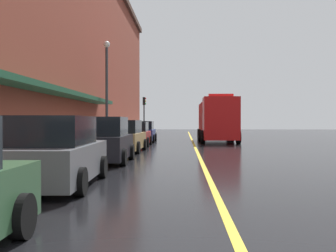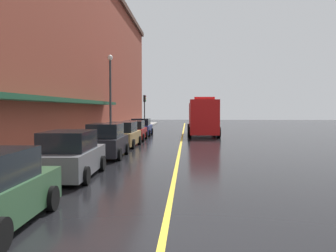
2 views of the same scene
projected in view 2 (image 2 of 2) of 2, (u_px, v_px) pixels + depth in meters
The scene contains 15 objects.
ground_plane at pixel (182, 139), 31.91m from camera, with size 112.00×112.00×0.00m, color black.
sidewalk_left at pixel (112, 137), 32.24m from camera, with size 2.40×70.00×0.15m, color gray.
lane_center_stripe at pixel (182, 139), 31.91m from camera, with size 0.16×70.00×0.01m, color gold.
brick_building_left at pixel (47, 48), 31.16m from camera, with size 9.46×64.00×15.60m.
parked_car_1 at pixel (70, 156), 13.79m from camera, with size 2.18×4.64×1.77m.
parked_car_2 at pixel (106, 142), 19.56m from camera, with size 2.06×4.18×1.82m.
parked_car_3 at pixel (123, 135), 25.10m from camera, with size 2.19×4.52×1.71m.
parked_car_4 at pixel (133, 131), 30.41m from camera, with size 2.11×4.23×1.61m.
parked_car_5 at pixel (141, 127), 35.69m from camera, with size 2.08×4.52×1.67m.
fire_truck at pixel (203, 118), 35.68m from camera, with size 2.97×8.45×3.67m.
parking_meter_0 at pixel (130, 124), 36.75m from camera, with size 0.14×0.18×1.33m.
parking_meter_1 at pixel (89, 135), 21.71m from camera, with size 0.14×0.18×1.33m.
parking_meter_2 at pixel (82, 137), 20.21m from camera, with size 0.14×0.18×1.33m.
street_lamp_left at pixel (110, 87), 30.37m from camera, with size 0.44×0.44×6.94m.
traffic_light_near at pixel (145, 105), 48.99m from camera, with size 0.38×0.36×4.30m.
Camera 2 is at (0.49, -6.85, 2.60)m, focal length 39.00 mm.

